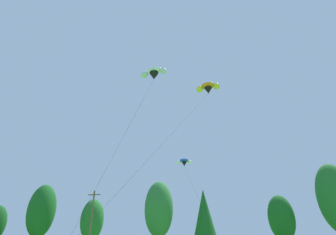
{
  "coord_description": "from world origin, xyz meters",
  "views": [
    {
      "loc": [
        6.4,
        -1.88,
        1.93
      ],
      "look_at": [
        2.01,
        21.14,
        13.27
      ],
      "focal_mm": 27.82,
      "sensor_mm": 36.0,
      "label": 1
    }
  ],
  "objects_px": {
    "utility_pole": "(91,221)",
    "parafoil_kite_high_orange": "(208,88)",
    "parafoil_kite_mid_blue_white": "(184,162)",
    "parafoil_kite_far_white": "(154,73)"
  },
  "relations": [
    {
      "from": "parafoil_kite_mid_blue_white",
      "to": "utility_pole",
      "type": "bearing_deg",
      "value": 177.05
    },
    {
      "from": "utility_pole",
      "to": "parafoil_kite_mid_blue_white",
      "type": "height_order",
      "value": "parafoil_kite_mid_blue_white"
    },
    {
      "from": "parafoil_kite_high_orange",
      "to": "parafoil_kite_mid_blue_white",
      "type": "xyz_separation_m",
      "value": [
        -4.68,
        4.03,
        -10.87
      ]
    },
    {
      "from": "utility_pole",
      "to": "parafoil_kite_far_white",
      "type": "height_order",
      "value": "parafoil_kite_far_white"
    },
    {
      "from": "utility_pole",
      "to": "parafoil_kite_high_orange",
      "type": "height_order",
      "value": "parafoil_kite_high_orange"
    },
    {
      "from": "parafoil_kite_high_orange",
      "to": "parafoil_kite_mid_blue_white",
      "type": "relative_size",
      "value": 1.57
    },
    {
      "from": "parafoil_kite_high_orange",
      "to": "parafoil_kite_mid_blue_white",
      "type": "bearing_deg",
      "value": 139.31
    },
    {
      "from": "parafoil_kite_high_orange",
      "to": "parafoil_kite_mid_blue_white",
      "type": "height_order",
      "value": "parafoil_kite_high_orange"
    },
    {
      "from": "parafoil_kite_mid_blue_white",
      "to": "parafoil_kite_high_orange",
      "type": "bearing_deg",
      "value": -40.69
    },
    {
      "from": "utility_pole",
      "to": "parafoil_kite_high_orange",
      "type": "distance_m",
      "value": 28.08
    }
  ]
}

